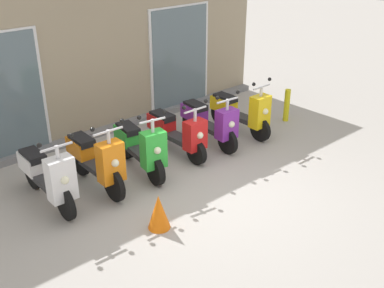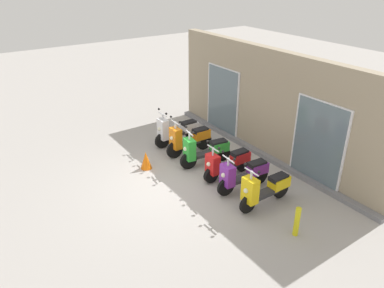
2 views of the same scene
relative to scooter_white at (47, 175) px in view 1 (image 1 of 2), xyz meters
The scene contains 10 objects.
ground_plane 2.50m from the scooter_white, 32.64° to the right, with size 40.00×40.00×0.00m, color #A8A39E.
storefront_facade 3.03m from the scooter_white, 43.37° to the left, with size 8.17×0.50×3.22m.
scooter_white is the anchor object (origin of this frame).
scooter_orange 0.80m from the scooter_white, ahead, with size 0.56×1.61×1.29m.
scooter_green 1.64m from the scooter_white, ahead, with size 0.58×1.60×1.25m.
scooter_red 2.53m from the scooter_white, ahead, with size 0.56×1.55×1.15m.
scooter_purple 3.27m from the scooter_white, ahead, with size 0.55×1.59×1.17m.
scooter_yellow 4.09m from the scooter_white, ahead, with size 0.52×1.58×1.23m.
curb_bollard 5.30m from the scooter_white, ahead, with size 0.12×0.12×0.70m, color yellow.
traffic_cone 1.82m from the scooter_white, 61.14° to the right, with size 0.32×0.32×0.52m, color orange.
Camera 1 is at (-4.42, -4.70, 3.94)m, focal length 44.03 mm.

